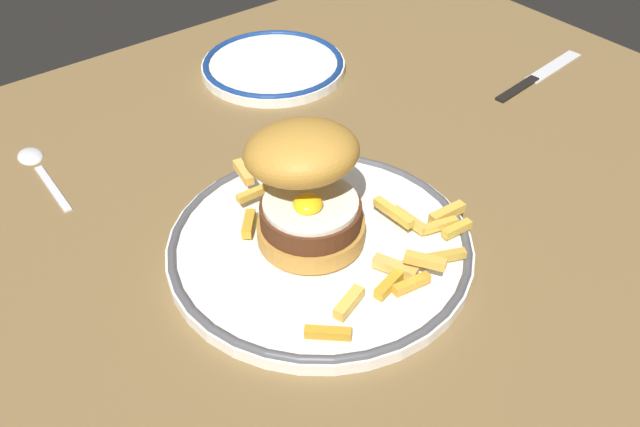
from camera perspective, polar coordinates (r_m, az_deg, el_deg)
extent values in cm
cube|color=brown|center=(64.27, -4.10, -5.03)|extent=(124.69, 92.77, 4.00)
cylinder|color=white|center=(62.95, 0.00, -2.78)|extent=(27.81, 27.81, 1.20)
torus|color=#4C4C51|center=(62.55, 0.00, -2.38)|extent=(27.41, 27.41, 0.80)
cylinder|color=#BF8536|center=(61.83, -0.76, -1.37)|extent=(9.68, 9.68, 1.80)
cylinder|color=#4B2714|center=(60.59, -0.77, -0.03)|extent=(9.01, 9.01, 1.99)
cylinder|color=white|center=(59.80, -0.78, 0.88)|extent=(8.40, 8.40, 0.50)
ellipsoid|color=yellow|center=(58.64, -1.02, 0.81)|extent=(2.60, 2.60, 1.40)
ellipsoid|color=#C08833|center=(58.32, -1.74, 5.25)|extent=(12.31, 12.77, 6.41)
cube|color=gold|center=(64.07, 9.87, -0.96)|extent=(3.59, 1.64, 0.73)
cube|color=#DFAF50|center=(59.27, 6.22, -4.45)|extent=(2.45, 4.01, 0.98)
cube|color=gold|center=(64.18, 7.39, -0.54)|extent=(0.95, 4.02, 0.77)
cube|color=#ECB14C|center=(66.81, -6.35, 3.42)|extent=(1.59, 3.55, 0.88)
cube|color=gold|center=(66.09, -5.18, 1.83)|extent=(4.42, 0.92, 0.72)
cube|color=gold|center=(63.31, -6.29, -1.02)|extent=(2.82, 3.00, 0.90)
cube|color=gold|center=(63.60, 6.10, 0.10)|extent=(0.94, 4.64, 0.79)
cube|color=gold|center=(63.93, 11.25, -1.24)|extent=(3.07, 1.07, 0.80)
cube|color=#EDBB49|center=(56.18, 2.38, -7.36)|extent=(3.56, 2.04, 0.96)
cube|color=gold|center=(60.97, 10.11, -3.54)|extent=(4.12, 2.41, 0.76)
cube|color=gold|center=(58.21, 7.58, -5.77)|extent=(3.53, 1.29, 0.78)
cube|color=gold|center=(54.17, 0.64, -9.83)|extent=(3.24, 3.06, 0.80)
cube|color=gold|center=(65.41, 10.46, 0.06)|extent=(3.87, 1.24, 0.92)
cube|color=gold|center=(57.80, 8.69, -3.87)|extent=(2.59, 3.39, 0.85)
cube|color=gold|center=(58.26, 6.05, -5.49)|extent=(4.60, 1.94, 0.87)
cylinder|color=white|center=(91.12, -3.87, 11.98)|extent=(18.46, 18.46, 1.20)
torus|color=navy|center=(90.84, -3.88, 12.31)|extent=(18.06, 18.06, 0.80)
cube|color=black|center=(90.26, 16.02, 9.94)|extent=(8.08, 2.08, 0.70)
cube|color=silver|center=(97.08, 18.75, 11.50)|extent=(11.13, 3.00, 0.24)
cube|color=silver|center=(75.48, -21.24, 2.04)|extent=(1.16, 9.02, 0.32)
ellipsoid|color=silver|center=(81.13, -22.87, 4.59)|extent=(2.74, 3.70, 0.90)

